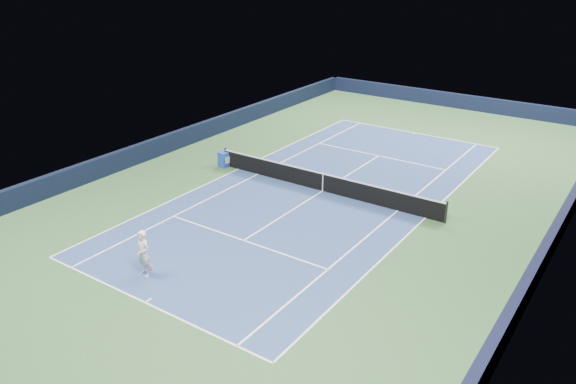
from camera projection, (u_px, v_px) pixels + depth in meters
The scene contains 19 objects.
ground at pixel (323, 191), 28.44m from camera, with size 40.00×40.00×0.00m, color #2D512C.
wall_far at pixel (456, 101), 43.22m from camera, with size 22.00×0.35×1.10m, color black.
wall_right at pixel (553, 239), 22.60m from camera, with size 0.35×40.00×1.10m, color black.
wall_left at pixel (169, 143), 33.85m from camera, with size 0.35×40.00×1.10m, color black.
court_surface at pixel (323, 191), 28.44m from camera, with size 10.97×23.77×0.01m, color navy.
baseline_far at pixel (415, 133), 37.43m from camera, with size 10.97×0.08×0.00m, color white.
baseline_near at pixel (145, 302), 19.45m from camera, with size 10.97×0.08×0.00m, color white.
sideline_doubles_right at pixel (425, 218), 25.59m from camera, with size 0.08×23.77×0.00m, color white.
sideline_doubles_left at pixel (239, 169), 31.29m from camera, with size 0.08×23.77×0.00m, color white.
sideline_singles_right at pixel (398, 211), 26.30m from camera, with size 0.08×23.77×0.00m, color white.
sideline_singles_left at pixel (258, 174), 30.57m from camera, with size 0.08×23.77×0.00m, color white.
service_line_far at pixel (379, 156), 33.28m from camera, with size 8.23×0.08×0.00m, color white.
service_line_near at pixel (244, 240), 23.60m from camera, with size 8.23×0.08×0.00m, color white.
center_service_line at pixel (323, 191), 28.44m from camera, with size 0.08×12.80×0.00m, color white.
center_mark_far at pixel (414, 133), 37.31m from camera, with size 0.08×0.30×0.00m, color white.
center_mark_near at pixel (148, 300), 19.56m from camera, with size 0.08×0.30×0.00m, color white.
tennis_net at pixel (323, 182), 28.24m from camera, with size 12.90×0.10×1.07m.
sponsor_cube at pixel (224, 159), 31.47m from camera, with size 0.59×0.54×0.86m.
tennis_player at pixel (143, 254), 20.75m from camera, with size 0.84×1.29×1.83m.
Camera 1 is at (13.34, -22.52, 11.26)m, focal length 35.00 mm.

